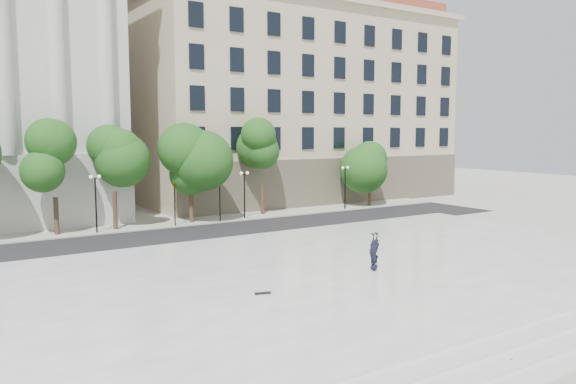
% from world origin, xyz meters
% --- Properties ---
extents(ground, '(160.00, 160.00, 0.00)m').
position_xyz_m(ground, '(0.00, 0.00, 0.00)').
color(ground, '#AFADA5').
rests_on(ground, ground).
extents(plaza, '(44.00, 22.00, 0.45)m').
position_xyz_m(plaza, '(0.00, 3.00, 0.23)').
color(plaza, white).
rests_on(plaza, ground).
extents(street, '(60.00, 8.00, 0.02)m').
position_xyz_m(street, '(0.00, 18.00, 0.01)').
color(street, black).
rests_on(street, ground).
extents(far_sidewalk, '(60.00, 4.00, 0.12)m').
position_xyz_m(far_sidewalk, '(0.00, 24.00, 0.06)').
color(far_sidewalk, '#B0AFA3').
rests_on(far_sidewalk, ground).
extents(building_east, '(36.00, 26.15, 23.00)m').
position_xyz_m(building_east, '(20.00, 38.91, 11.14)').
color(building_east, beige).
rests_on(building_east, ground).
extents(traffic_light_west, '(0.90, 1.56, 4.13)m').
position_xyz_m(traffic_light_west, '(0.24, 22.30, 3.61)').
color(traffic_light_west, black).
rests_on(traffic_light_west, ground).
extents(traffic_light_east, '(1.07, 1.74, 4.20)m').
position_xyz_m(traffic_light_east, '(4.30, 22.30, 3.70)').
color(traffic_light_east, black).
rests_on(traffic_light_east, ground).
extents(person_lying, '(1.21, 2.13, 0.55)m').
position_xyz_m(person_lying, '(2.87, 1.25, 0.72)').
color(person_lying, black).
rests_on(person_lying, plaza).
extents(skateboard, '(0.75, 0.38, 0.07)m').
position_xyz_m(skateboard, '(-4.23, 0.73, 0.49)').
color(skateboard, black).
rests_on(skateboard, plaza).
extents(plaza_steps, '(44.00, 3.00, 0.30)m').
position_xyz_m(plaza_steps, '(-0.00, -8.90, 0.12)').
color(plaza_steps, white).
rests_on(plaza_steps, ground).
extents(street_trees, '(41.52, 4.98, 7.71)m').
position_xyz_m(street_trees, '(1.20, 23.37, 5.32)').
color(street_trees, '#382619').
rests_on(street_trees, ground).
extents(lamp_posts, '(36.37, 0.28, 4.51)m').
position_xyz_m(lamp_posts, '(0.48, 22.60, 2.99)').
color(lamp_posts, black).
rests_on(lamp_posts, ground).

